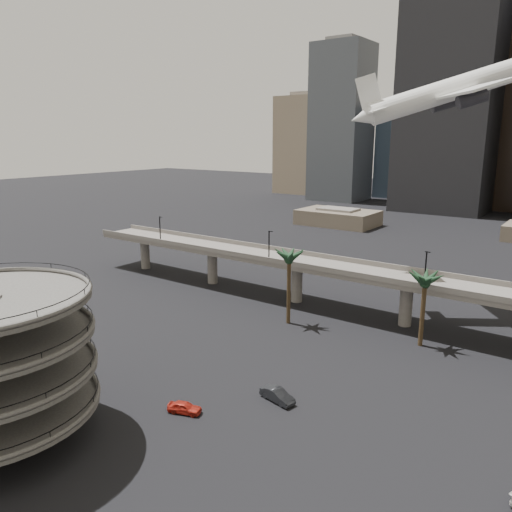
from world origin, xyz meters
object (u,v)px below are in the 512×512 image
Objects in this scene: overpass at (349,275)px; car_b at (277,395)px; car_a at (185,407)px; airborne_jet at (456,89)px.

car_b is at bearing -78.18° from overpass.
car_a is 11.47m from car_b.
car_a is (-13.04, -55.89, -39.34)m from airborne_jet.
overpass is 35.73m from car_b.
car_b is (7.42, 8.74, 0.10)m from car_a.
overpass is at bearing -171.58° from airborne_jet.
airborne_jet is 7.93× the size of car_a.
overpass is at bearing -19.85° from car_a.
overpass is 31.72× the size of car_a.
overpass is 37.37m from airborne_jet.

